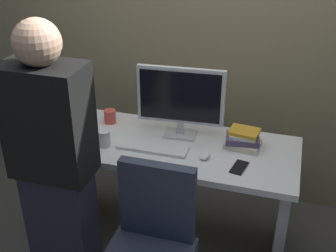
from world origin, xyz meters
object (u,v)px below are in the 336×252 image
Objects in this scene: person_at_desk at (56,173)px; keyboard at (153,147)px; cell_phone at (239,167)px; desk at (170,174)px; cup_by_monitor at (110,116)px; mouse at (205,155)px; cup_near_keyboard at (104,138)px; book_stack at (243,139)px; monitor at (181,99)px.

person_at_desk is 0.63m from keyboard.
desk is at bearing 172.52° from cell_phone.
keyboard is 0.46m from cup_by_monitor.
desk is 17.07× the size of cup_by_monitor.
mouse is (0.32, -0.01, 0.01)m from keyboard.
cup_by_monitor is (-0.09, 0.30, -0.01)m from cup_near_keyboard.
cup_near_keyboard is at bearing 83.53° from person_at_desk.
mouse is at bearing 37.68° from person_at_desk.
book_stack is at bearing 39.21° from person_at_desk.
keyboard is 2.99× the size of cell_phone.
monitor is 0.56m from cell_phone.
book_stack is (0.86, 0.70, -0.04)m from person_at_desk.
cell_phone is at bearing -32.49° from monitor.
cell_phone is (0.82, -0.01, -0.05)m from cup_near_keyboard.
person_at_desk is 0.48m from cup_near_keyboard.
desk is 0.52m from book_stack.
cup_by_monitor is at bearing 92.78° from person_at_desk.
book_stack reaches higher than mouse.
keyboard is 1.95× the size of book_stack.
keyboard is 0.53m from cell_phone.
monitor is 5.93× the size of cup_by_monitor.
cup_by_monitor is (-0.47, 0.16, 0.27)m from desk.
cell_phone is (0.53, -0.06, -0.01)m from keyboard.
cup_near_keyboard is at bearing -147.66° from monitor.
book_stack is at bearing 15.83° from cup_near_keyboard.
book_stack is at bearing 44.04° from mouse.
cell_phone is at bearing 27.93° from person_at_desk.
cup_near_keyboard is (0.05, 0.47, -0.04)m from person_at_desk.
person_at_desk reaches higher than cup_by_monitor.
monitor reaches higher than desk.
person_at_desk is 15.99× the size of cup_near_keyboard.
monitor reaches higher than cup_near_keyboard.
monitor is at bearing 60.80° from keyboard.
cell_phone is at bearing -0.58° from cup_near_keyboard.
cell_phone is (0.21, -0.05, -0.01)m from mouse.
mouse is 0.45× the size of book_stack.
cup_near_keyboard is (-0.38, -0.14, 0.27)m from desk.
cup_near_keyboard reaches higher than cell_phone.
mouse is (0.67, 0.52, -0.08)m from person_at_desk.
monitor is at bearing 134.00° from mouse.
monitor is 0.52m from cup_near_keyboard.
person_at_desk is 0.77m from cup_by_monitor.
monitor reaches higher than cell_phone.
cup_by_monitor is 0.63× the size of cell_phone.
keyboard is 0.55m from book_stack.
keyboard is 4.30× the size of mouse.
keyboard is at bearing -160.77° from book_stack.
cup_by_monitor is at bearing 160.23° from mouse.
cup_by_monitor is (-0.04, 0.77, -0.05)m from person_at_desk.
person_at_desk is 3.81× the size of keyboard.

